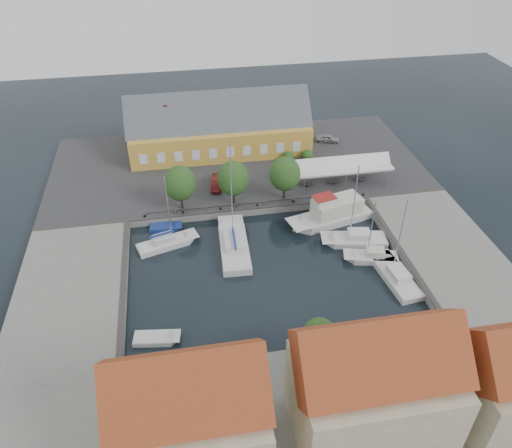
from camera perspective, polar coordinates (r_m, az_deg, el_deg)
The scene contains 20 objects.
ground at distance 59.64m, azimuth 1.01°, elevation -4.51°, with size 140.00×140.00×0.00m, color black.
north_quay at distance 78.04m, azimuth -2.19°, elevation 6.66°, with size 56.00×26.00×1.00m, color #2D2D30.
west_quay at distance 58.61m, azimuth -20.41°, elevation -7.56°, with size 12.00×24.00×1.00m, color slate.
east_quay at distance 64.97m, azimuth 20.81°, elevation -2.81°, with size 12.00×24.00×1.00m, color slate.
south_bank at distance 45.76m, azimuth 6.34°, elevation -21.09°, with size 56.00×14.00×1.00m, color slate.
quay_edge_fittings at distance 62.61m, azimuth 0.22°, elevation -0.99°, with size 56.00×24.72×0.40m.
warehouse at distance 80.72m, azimuth -4.67°, elevation 10.76°, with size 28.56×14.00×9.55m.
tent_canopy at distance 72.31m, azimuth 9.86°, elevation 6.46°, with size 14.00×4.00×2.83m.
quay_trees at distance 66.18m, azimuth -2.62°, elevation 5.21°, with size 18.20×4.20×6.30m.
car_silver at distance 84.66m, azimuth 8.21°, elevation 9.68°, with size 1.56×3.88×1.32m, color #A0A2A7.
car_red at distance 71.59m, azimuth -4.49°, elevation 4.78°, with size 1.56×4.49×1.48m, color #5D1515.
center_sailboat at distance 61.61m, azimuth -2.53°, elevation -2.56°, with size 3.83×11.32×14.95m.
trawler at distance 66.71m, azimuth 8.74°, elevation 1.11°, with size 12.01×6.09×5.00m.
east_boat_a at distance 63.87m, azimuth 11.30°, elevation -1.85°, with size 8.55×4.06×11.70m.
east_boat_b at distance 61.54m, azimuth 13.12°, elevation -3.83°, with size 6.79×3.62×9.20m.
east_boat_c at distance 59.51m, azimuth 15.68°, elevation -5.94°, with size 3.56×8.76×10.90m.
west_boat_a at distance 63.03m, azimuth -10.20°, elevation -2.27°, with size 7.95×4.33×10.39m.
launch_sw at distance 52.14m, azimuth -11.34°, elevation -12.82°, with size 4.89×2.38×0.98m.
launch_nw at distance 66.04m, azimuth -10.33°, elevation -0.48°, with size 4.30×1.89×0.88m.
townhouses at distance 40.66m, azimuth 10.50°, elevation -19.04°, with size 36.30×8.50×12.00m.
Camera 1 is at (-8.93, -44.40, 38.80)m, focal length 35.00 mm.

